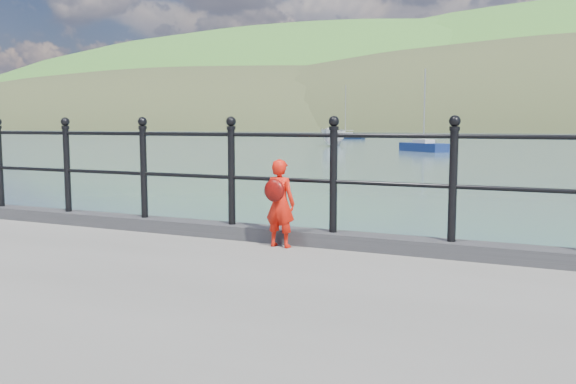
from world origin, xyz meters
The scene contains 7 objects.
ground centered at (0.00, 0.00, 0.00)m, with size 600.00×600.00×0.00m, color #2D4251.
kerb centered at (0.00, -0.15, 1.07)m, with size 60.00×0.30×0.15m, color #28282B.
railing centered at (0.00, -0.15, 1.82)m, with size 18.11×0.11×1.20m.
child centered at (0.11, -0.41, 1.47)m, with size 0.35×0.31×0.91m.
launch_white centered at (-18.81, 52.30, 0.93)m, with size 1.82×4.84×1.87m, color silver.
sailboat_left centered at (-27.39, 80.32, 0.34)m, with size 5.77×2.00×8.16m.
sailboat_port centered at (-7.98, 44.23, 0.34)m, with size 4.54×4.05×6.92m.
Camera 1 is at (2.76, -5.99, 2.26)m, focal length 38.00 mm.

